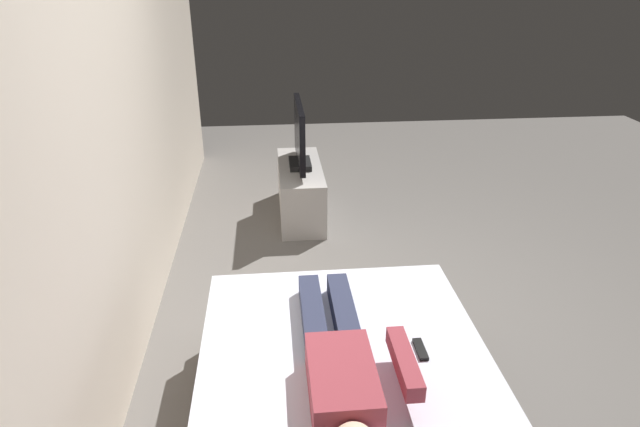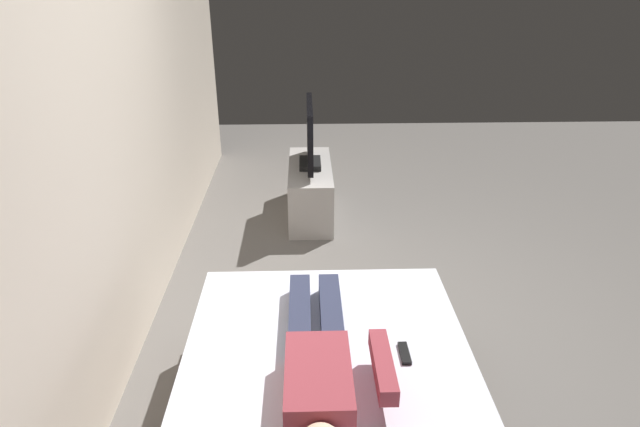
# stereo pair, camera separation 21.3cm
# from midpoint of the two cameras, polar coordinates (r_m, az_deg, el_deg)

# --- Properties ---
(ground_plane) EXTENTS (10.00, 10.00, 0.00)m
(ground_plane) POSITION_cam_midpoint_polar(r_m,az_deg,el_deg) (3.72, 4.09, -11.93)
(ground_plane) COLOR slate
(back_wall) EXTENTS (6.40, 0.10, 2.80)m
(back_wall) POSITION_cam_midpoint_polar(r_m,az_deg,el_deg) (3.56, -21.94, 9.79)
(back_wall) COLOR beige
(back_wall) RESTS_ON ground
(bed) EXTENTS (2.00, 1.47, 0.54)m
(bed) POSITION_cam_midpoint_polar(r_m,az_deg,el_deg) (2.70, 0.72, -21.85)
(bed) COLOR brown
(bed) RESTS_ON ground
(person) EXTENTS (1.26, 0.46, 0.18)m
(person) POSITION_cam_midpoint_polar(r_m,az_deg,el_deg) (2.47, -0.25, -15.78)
(person) COLOR #993842
(person) RESTS_ON bed
(remote) EXTENTS (0.15, 0.04, 0.02)m
(remote) POSITION_cam_midpoint_polar(r_m,az_deg,el_deg) (2.69, 8.35, -14.14)
(remote) COLOR black
(remote) RESTS_ON bed
(tv_stand) EXTENTS (1.10, 0.40, 0.50)m
(tv_stand) POSITION_cam_midpoint_polar(r_m,az_deg,el_deg) (5.14, -3.28, 2.43)
(tv_stand) COLOR #B7B2AD
(tv_stand) RESTS_ON ground
(tv) EXTENTS (0.88, 0.20, 0.59)m
(tv) POSITION_cam_midpoint_polar(r_m,az_deg,el_deg) (4.95, -3.43, 8.14)
(tv) COLOR black
(tv) RESTS_ON tv_stand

